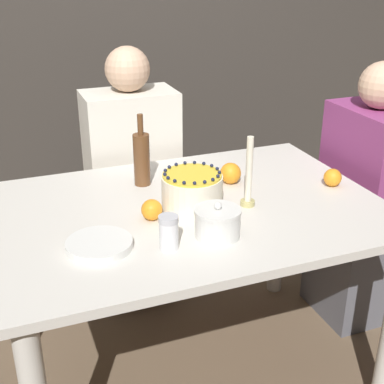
{
  "coord_description": "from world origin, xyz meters",
  "views": [
    {
      "loc": [
        -0.59,
        -1.54,
        1.53
      ],
      "look_at": [
        -0.0,
        -0.01,
        0.79
      ],
      "focal_mm": 50.0,
      "sensor_mm": 36.0,
      "label": 1
    }
  ],
  "objects_px": {
    "sugar_shaker": "(169,232)",
    "candle": "(249,179)",
    "bottle": "(142,158)",
    "sugar_bowl": "(217,223)",
    "cake": "(192,191)",
    "person_man_blue_shirt": "(134,194)",
    "person_woman_floral": "(364,214)"
  },
  "relations": [
    {
      "from": "candle",
      "to": "bottle",
      "type": "relative_size",
      "value": 0.92
    },
    {
      "from": "cake",
      "to": "person_woman_floral",
      "type": "bearing_deg",
      "value": 9.38
    },
    {
      "from": "bottle",
      "to": "person_man_blue_shirt",
      "type": "bearing_deg",
      "value": 80.77
    },
    {
      "from": "sugar_shaker",
      "to": "candle",
      "type": "relative_size",
      "value": 0.43
    },
    {
      "from": "sugar_shaker",
      "to": "bottle",
      "type": "height_order",
      "value": "bottle"
    },
    {
      "from": "sugar_shaker",
      "to": "person_woman_floral",
      "type": "height_order",
      "value": "person_woman_floral"
    },
    {
      "from": "bottle",
      "to": "person_man_blue_shirt",
      "type": "relative_size",
      "value": 0.23
    },
    {
      "from": "sugar_bowl",
      "to": "person_woman_floral",
      "type": "relative_size",
      "value": 0.12
    },
    {
      "from": "cake",
      "to": "candle",
      "type": "xyz_separation_m",
      "value": [
        0.18,
        -0.05,
        0.04
      ]
    },
    {
      "from": "cake",
      "to": "bottle",
      "type": "bearing_deg",
      "value": 111.65
    },
    {
      "from": "bottle",
      "to": "person_woman_floral",
      "type": "bearing_deg",
      "value": -6.74
    },
    {
      "from": "sugar_shaker",
      "to": "person_man_blue_shirt",
      "type": "distance_m",
      "value": 0.96
    },
    {
      "from": "sugar_shaker",
      "to": "candle",
      "type": "bearing_deg",
      "value": 27.78
    },
    {
      "from": "person_woman_floral",
      "to": "sugar_bowl",
      "type": "bearing_deg",
      "value": 112.57
    },
    {
      "from": "sugar_shaker",
      "to": "bottle",
      "type": "xyz_separation_m",
      "value": [
        0.06,
        0.49,
        0.05
      ]
    },
    {
      "from": "cake",
      "to": "candle",
      "type": "distance_m",
      "value": 0.19
    },
    {
      "from": "candle",
      "to": "cake",
      "type": "bearing_deg",
      "value": 164.06
    },
    {
      "from": "cake",
      "to": "sugar_shaker",
      "type": "height_order",
      "value": "cake"
    },
    {
      "from": "candle",
      "to": "bottle",
      "type": "distance_m",
      "value": 0.42
    },
    {
      "from": "cake",
      "to": "person_man_blue_shirt",
      "type": "xyz_separation_m",
      "value": [
        -0.03,
        0.67,
        -0.29
      ]
    },
    {
      "from": "sugar_bowl",
      "to": "person_man_blue_shirt",
      "type": "relative_size",
      "value": 0.12
    },
    {
      "from": "bottle",
      "to": "person_woman_floral",
      "type": "xyz_separation_m",
      "value": [
        0.95,
        -0.11,
        -0.34
      ]
    },
    {
      "from": "candle",
      "to": "person_man_blue_shirt",
      "type": "relative_size",
      "value": 0.21
    },
    {
      "from": "bottle",
      "to": "person_man_blue_shirt",
      "type": "xyz_separation_m",
      "value": [
        0.07,
        0.42,
        -0.33
      ]
    },
    {
      "from": "cake",
      "to": "sugar_shaker",
      "type": "xyz_separation_m",
      "value": [
        -0.16,
        -0.23,
        -0.01
      ]
    },
    {
      "from": "cake",
      "to": "sugar_shaker",
      "type": "bearing_deg",
      "value": -124.65
    },
    {
      "from": "candle",
      "to": "person_man_blue_shirt",
      "type": "height_order",
      "value": "person_man_blue_shirt"
    },
    {
      "from": "sugar_bowl",
      "to": "candle",
      "type": "height_order",
      "value": "candle"
    },
    {
      "from": "cake",
      "to": "sugar_bowl",
      "type": "relative_size",
      "value": 1.44
    },
    {
      "from": "candle",
      "to": "sugar_shaker",
      "type": "bearing_deg",
      "value": -152.22
    },
    {
      "from": "sugar_bowl",
      "to": "person_man_blue_shirt",
      "type": "bearing_deg",
      "value": 91.95
    },
    {
      "from": "sugar_bowl",
      "to": "person_woman_floral",
      "type": "height_order",
      "value": "person_woman_floral"
    }
  ]
}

